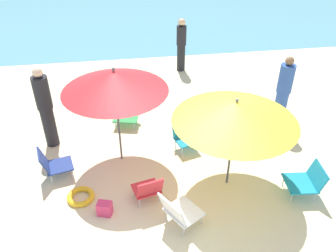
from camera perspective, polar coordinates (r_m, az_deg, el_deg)
The scene contains 14 objects.
ground_plane at distance 6.24m, azimuth 3.83°, elevation -13.25°, with size 40.00×40.00×0.00m, color beige.
umbrella_yellow at distance 5.82m, azimuth 11.09°, elevation 2.35°, with size 2.13×2.13×1.82m.
umbrella_red at distance 6.32m, azimuth -8.81°, elevation 7.37°, with size 1.96×1.96×2.04m.
beach_chair_a at distance 6.08m, azimuth -3.30°, elevation -10.28°, with size 0.56×0.59×0.64m.
beach_chair_b at distance 6.94m, azimuth -18.46°, elevation -5.92°, with size 0.66×0.57×0.63m.
beach_chair_c at distance 6.71m, azimuth 21.89°, elevation -8.30°, with size 0.65×0.60×0.61m.
beach_chair_d at distance 8.21m, azimuth -6.85°, elevation 2.11°, with size 0.66×0.64×0.54m.
beach_chair_e at distance 5.71m, azimuth 1.76°, elevation -13.81°, with size 0.77×0.77×0.67m.
beach_chair_f at distance 7.34m, azimuth 2.71°, elevation -1.29°, with size 0.57×0.61×0.66m.
person_a at distance 8.17m, azimuth 18.42°, elevation 5.18°, with size 0.32×0.32×1.74m.
person_b at distance 7.55m, azimuth -19.55°, elevation 2.86°, with size 0.32×0.32×1.81m.
person_c at distance 10.65m, azimuth 2.20°, elevation 13.23°, with size 0.29×0.29×1.60m.
swim_ring at distance 6.53m, azimuth -14.17°, elevation -11.20°, with size 0.49×0.49×0.10m, color yellow.
beach_bag at distance 6.13m, azimuth -10.39°, elevation -13.24°, with size 0.24×0.17×0.26m, color #DB3866.
Camera 1 is at (-1.04, -4.13, 4.56)m, focal length 37.01 mm.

